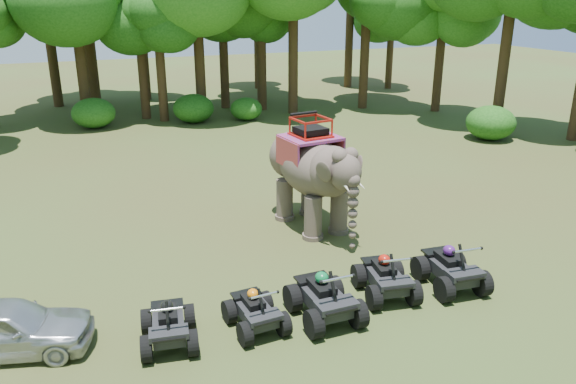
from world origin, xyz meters
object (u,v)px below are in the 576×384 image
at_px(atv_0, 168,319).
at_px(atv_4, 452,263).
at_px(atv_3, 386,272).
at_px(atv_1, 255,306).
at_px(atv_2, 325,292).
at_px(elephant, 311,172).
at_px(parked_car, 6,327).

distance_m(atv_0, atv_4, 7.16).
xyz_separation_m(atv_0, atv_3, (5.39, 0.02, 0.05)).
xyz_separation_m(atv_1, atv_2, (1.61, -0.21, 0.12)).
relative_size(elephant, atv_3, 2.49).
height_order(atv_0, atv_2, atv_2).
xyz_separation_m(elephant, atv_4, (1.64, -5.04, -1.14)).
relative_size(atv_0, atv_1, 1.04).
distance_m(atv_1, atv_2, 1.62).
bearing_deg(parked_car, atv_0, -91.56).
distance_m(elephant, atv_4, 5.42).
distance_m(atv_1, atv_4, 5.24).
relative_size(atv_2, atv_4, 1.02).
bearing_deg(elephant, atv_1, -132.81).
relative_size(atv_3, atv_4, 0.95).
distance_m(atv_2, atv_4, 3.63).
height_order(atv_2, atv_4, atv_2).
xyz_separation_m(atv_2, atv_4, (3.63, 0.12, -0.01)).
bearing_deg(atv_3, atv_0, -170.11).
xyz_separation_m(parked_car, atv_0, (3.18, -0.97, -0.00)).
height_order(parked_car, atv_4, atv_4).
distance_m(parked_car, atv_4, 10.41).
relative_size(parked_car, atv_2, 1.88).
distance_m(atv_0, atv_3, 5.39).
bearing_deg(atv_2, atv_1, 172.31).
distance_m(atv_1, atv_3, 3.48).
relative_size(parked_car, atv_1, 2.28).
xyz_separation_m(atv_0, atv_1, (1.91, -0.15, -0.03)).
bearing_deg(atv_4, atv_3, 176.91).
xyz_separation_m(atv_0, atv_4, (7.15, -0.24, 0.08)).
distance_m(elephant, atv_2, 5.64).
xyz_separation_m(atv_1, atv_3, (3.47, 0.17, 0.07)).
relative_size(elephant, atv_1, 2.81).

